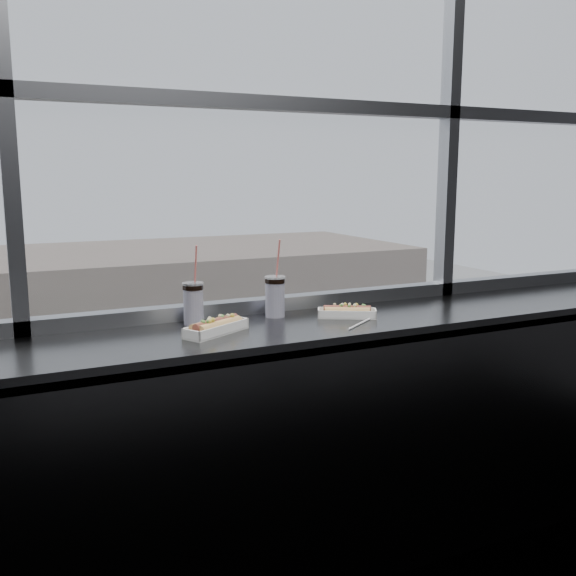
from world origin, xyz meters
name	(u,v)px	position (x,y,z in m)	size (l,w,h in m)	color
wall_back_lower	(264,428)	(0.00, 1.50, 0.55)	(6.00, 6.00, 0.00)	black
window_glass	(260,29)	(0.00, 1.52, 2.30)	(6.00, 6.00, 0.00)	silver
window_mullions	(261,28)	(0.00, 1.50, 2.30)	(6.00, 0.08, 2.40)	gray
counter	(290,331)	(0.00, 1.23, 1.07)	(6.00, 0.55, 0.06)	#595959
counter_fascia	(318,476)	(0.00, 0.97, 0.55)	(6.00, 0.04, 1.04)	#595959
hotdog_tray_left	(216,326)	(-0.33, 1.20, 1.13)	(0.29, 0.22, 0.07)	white
hotdog_tray_right	(347,312)	(0.27, 1.23, 1.12)	(0.26, 0.19, 0.06)	white
soda_cup_left	(193,301)	(-0.35, 1.40, 1.19)	(0.09, 0.09, 0.32)	white
soda_cup_right	(275,294)	(0.00, 1.38, 1.20)	(0.09, 0.09, 0.33)	white
loose_straw	(359,324)	(0.25, 1.09, 1.10)	(0.01, 0.01, 0.21)	white
wrapper	(208,332)	(-0.37, 1.19, 1.11)	(0.10, 0.07, 0.02)	silver
plaza_ground	(11,364)	(0.00, 45.00, -11.00)	(120.00, 120.00, 0.00)	#9B9996
street_asphalt	(42,537)	(0.00, 21.50, -10.97)	(80.00, 10.00, 0.06)	black
far_sidewalk	(27,451)	(0.00, 29.50, -10.98)	(80.00, 6.00, 0.04)	#9B9996
far_building	(11,324)	(0.00, 39.50, -7.00)	(50.00, 14.00, 8.00)	gray
car_near_e	(433,476)	(14.01, 17.50, -9.85)	(6.55, 2.73, 2.18)	navy
car_far_b	(90,451)	(2.30, 25.50, -9.80)	(6.82, 2.84, 2.27)	maroon
car_far_c	(276,419)	(10.93, 25.50, -9.83)	(6.68, 2.78, 2.23)	#AFAEAA
car_near_d	(224,530)	(5.40, 17.50, -9.93)	(6.04, 2.52, 2.01)	white
pedestrian_d	(187,406)	(7.60, 29.06, -9.84)	(1.00, 0.75, 2.24)	#66605B
pedestrian_b	(31,434)	(0.20, 29.03, -10.00)	(0.86, 0.64, 1.92)	#66605B
tree_center	(76,374)	(2.40, 29.50, -7.56)	(3.25, 3.25, 5.07)	#47382B
tree_right	(245,359)	(10.99, 29.50, -7.92)	(2.90, 2.90, 4.54)	#47382B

